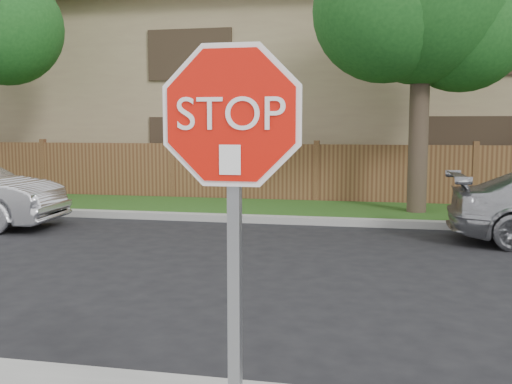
# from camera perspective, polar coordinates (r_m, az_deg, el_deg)

# --- Properties ---
(ground) EXTENTS (90.00, 90.00, 0.00)m
(ground) POSITION_cam_1_polar(r_m,az_deg,el_deg) (5.18, -8.97, -17.62)
(ground) COLOR black
(ground) RESTS_ON ground
(far_curb) EXTENTS (70.00, 0.30, 0.15)m
(far_curb) POSITION_cam_1_polar(r_m,az_deg,el_deg) (12.84, 4.14, -2.72)
(far_curb) COLOR gray
(far_curb) RESTS_ON ground
(grass_strip) EXTENTS (70.00, 3.00, 0.12)m
(grass_strip) POSITION_cam_1_polar(r_m,az_deg,el_deg) (14.46, 5.04, -1.76)
(grass_strip) COLOR #1E4714
(grass_strip) RESTS_ON ground
(fence) EXTENTS (70.00, 0.12, 1.60)m
(fence) POSITION_cam_1_polar(r_m,az_deg,el_deg) (15.96, 5.76, 1.67)
(fence) COLOR #52311D
(fence) RESTS_ON ground
(apartment_building) EXTENTS (35.20, 9.20, 7.20)m
(apartment_building) POSITION_cam_1_polar(r_m,az_deg,el_deg) (21.53, 7.50, 10.13)
(apartment_building) COLOR #927B5A
(apartment_building) RESTS_ON ground
(stop_sign) EXTENTS (1.01, 0.13, 2.55)m
(stop_sign) POSITION_cam_1_polar(r_m,az_deg,el_deg) (3.04, -2.28, 1.24)
(stop_sign) COLOR gray
(stop_sign) RESTS_ON sidewalk_near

